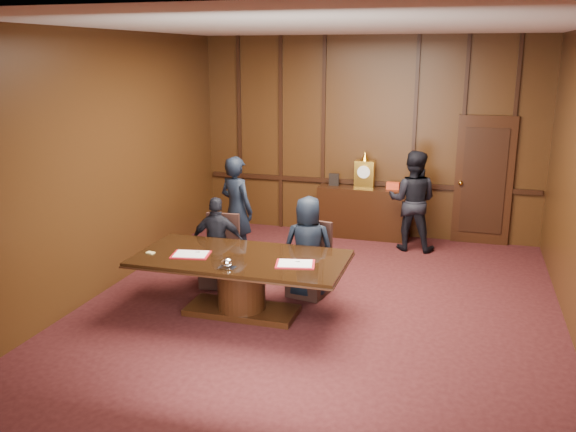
% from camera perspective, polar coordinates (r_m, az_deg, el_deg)
% --- Properties ---
extents(room, '(7.00, 7.04, 3.50)m').
position_cam_1_polar(room, '(7.64, 3.94, 3.89)').
color(room, black).
rests_on(room, ground).
extents(sideboard, '(1.60, 0.45, 1.54)m').
position_cam_1_polar(sideboard, '(10.92, 7.07, 0.52)').
color(sideboard, black).
rests_on(sideboard, ground).
extents(conference_table, '(2.62, 1.32, 0.76)m').
position_cam_1_polar(conference_table, '(7.65, -4.40, -5.56)').
color(conference_table, black).
rests_on(conference_table, ground).
extents(folder_left, '(0.51, 0.41, 0.02)m').
position_cam_1_polar(folder_left, '(7.68, -9.07, -3.57)').
color(folder_left, maroon).
rests_on(folder_left, conference_table).
extents(folder_right, '(0.52, 0.42, 0.02)m').
position_cam_1_polar(folder_right, '(7.25, 0.68, -4.50)').
color(folder_right, maroon).
rests_on(folder_right, conference_table).
extents(inkstand, '(0.20, 0.14, 0.12)m').
position_cam_1_polar(inkstand, '(7.15, -5.72, -4.47)').
color(inkstand, white).
rests_on(inkstand, conference_table).
extents(notepad, '(0.11, 0.09, 0.01)m').
position_cam_1_polar(notepad, '(7.84, -12.75, -3.37)').
color(notepad, tan).
rests_on(notepad, conference_table).
extents(chair_left, '(0.52, 0.52, 0.99)m').
position_cam_1_polar(chair_left, '(8.71, -6.36, -4.52)').
color(chair_left, black).
rests_on(chair_left, ground).
extents(chair_right, '(0.56, 0.56, 0.99)m').
position_cam_1_polar(chair_right, '(8.32, 2.03, -5.39)').
color(chair_right, black).
rests_on(chair_right, ground).
extents(signatory_left, '(0.80, 0.45, 1.28)m').
position_cam_1_polar(signatory_left, '(8.54, -6.60, -2.47)').
color(signatory_left, black).
rests_on(signatory_left, ground).
extents(signatory_right, '(0.75, 0.56, 1.38)m').
position_cam_1_polar(signatory_right, '(8.12, 1.88, -2.94)').
color(signatory_right, black).
rests_on(signatory_right, ground).
extents(witness_left, '(0.72, 0.61, 1.68)m').
position_cam_1_polar(witness_left, '(9.46, -4.84, 0.56)').
color(witness_left, black).
rests_on(witness_left, ground).
extents(witness_right, '(0.85, 0.68, 1.67)m').
position_cam_1_polar(witness_right, '(10.27, 11.56, 1.41)').
color(witness_right, black).
rests_on(witness_right, ground).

